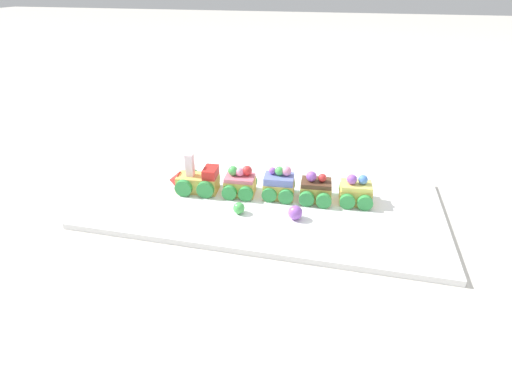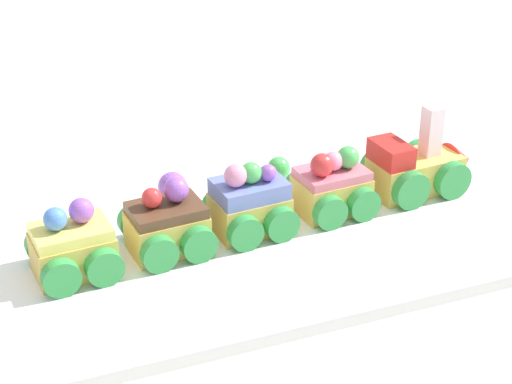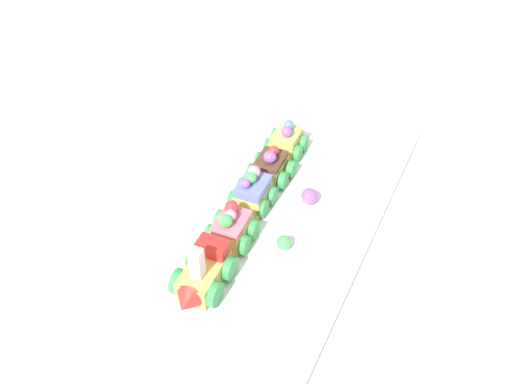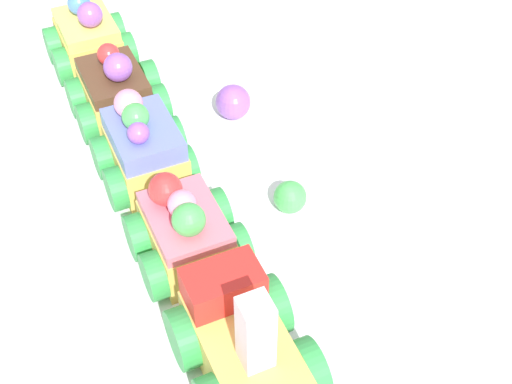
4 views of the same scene
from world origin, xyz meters
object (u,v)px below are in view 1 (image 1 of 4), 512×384
at_px(cake_train_locomotive, 195,181).
at_px(cake_car_strawberry, 240,184).
at_px(gumball_purple, 295,213).
at_px(cake_car_lemon, 356,192).
at_px(cake_car_blueberry, 279,186).
at_px(cake_car_chocolate, 316,190).
at_px(gumball_green, 239,208).

relative_size(cake_train_locomotive, cake_car_strawberry, 1.54).
bearing_deg(gumball_purple, cake_car_lemon, -140.09).
xyz_separation_m(cake_train_locomotive, cake_car_blueberry, (-0.18, -0.01, 0.00)).
xyz_separation_m(cake_car_blueberry, gumball_purple, (-0.05, 0.08, -0.01)).
bearing_deg(cake_car_blueberry, cake_car_chocolate, 179.55).
bearing_deg(cake_car_chocolate, cake_train_locomotive, -0.05).
bearing_deg(cake_car_strawberry, cake_car_lemon, 179.86).
bearing_deg(cake_car_strawberry, cake_car_blueberry, 179.95).
height_order(cake_car_chocolate, gumball_green, cake_car_chocolate).
xyz_separation_m(cake_car_blueberry, cake_car_chocolate, (-0.08, -0.01, -0.00)).
bearing_deg(cake_car_lemon, cake_train_locomotive, -0.02).
bearing_deg(gumball_purple, cake_train_locomotive, -16.22).
distance_m(cake_car_chocolate, gumball_purple, 0.09).
height_order(cake_car_chocolate, gumball_purple, cake_car_chocolate).
relative_size(cake_car_lemon, gumball_green, 3.13).
relative_size(cake_car_blueberry, cake_car_chocolate, 1.00).
xyz_separation_m(cake_car_chocolate, cake_car_lemon, (-0.08, -0.01, 0.00)).
height_order(cake_car_lemon, gumball_green, cake_car_lemon).
distance_m(cake_train_locomotive, gumball_purple, 0.24).
bearing_deg(cake_car_blueberry, gumball_green, 48.61).
distance_m(cake_car_blueberry, cake_car_lemon, 0.16).
relative_size(cake_train_locomotive, gumball_green, 4.82).
bearing_deg(cake_car_strawberry, gumball_green, 99.14).
relative_size(cake_train_locomotive, cake_car_lemon, 1.54).
xyz_separation_m(cake_train_locomotive, gumball_green, (-0.12, 0.07, -0.01)).
relative_size(cake_car_blueberry, cake_car_lemon, 1.00).
xyz_separation_m(cake_car_strawberry, cake_car_blueberry, (-0.08, -0.01, 0.00)).
xyz_separation_m(cake_car_strawberry, gumball_purple, (-0.13, 0.07, -0.01)).
height_order(cake_train_locomotive, cake_car_chocolate, cake_train_locomotive).
xyz_separation_m(cake_car_strawberry, cake_car_chocolate, (-0.16, -0.01, -0.00)).
xyz_separation_m(cake_train_locomotive, gumball_purple, (-0.23, 0.07, -0.01)).
bearing_deg(cake_train_locomotive, cake_car_lemon, 179.98).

